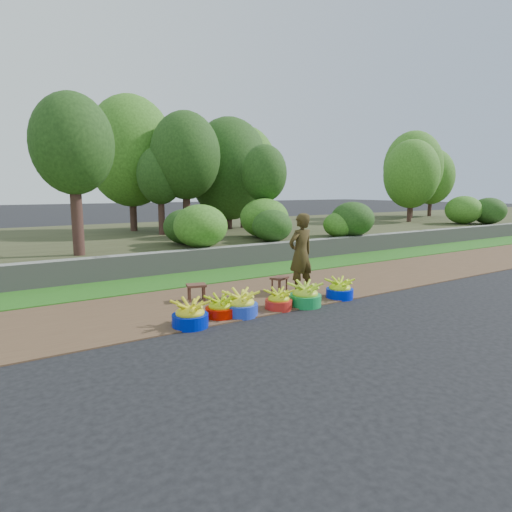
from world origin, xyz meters
TOP-DOWN VIEW (x-y plane):
  - ground_plane at (0.00, 0.00)m, footprint 120.00×120.00m
  - dirt_shoulder at (0.00, 1.25)m, footprint 80.00×2.50m
  - grass_verge at (0.00, 3.25)m, footprint 80.00×1.50m
  - retaining_wall at (0.00, 4.10)m, footprint 80.00×0.35m
  - earth_bank at (0.00, 9.00)m, footprint 80.00×10.00m
  - vegetation at (2.07, 8.34)m, footprint 35.76×7.95m
  - basin_a at (-1.88, 0.17)m, footprint 0.53×0.53m
  - basin_b at (-1.30, 0.32)m, footprint 0.48×0.48m
  - basin_c at (-0.97, 0.25)m, footprint 0.55×0.55m
  - basin_d at (-0.25, 0.21)m, footprint 0.46×0.46m
  - basin_e at (0.27, 0.14)m, footprint 0.56×0.56m
  - basin_f at (1.15, 0.21)m, footprint 0.50×0.50m
  - stool_left at (-1.20, 1.43)m, footprint 0.40×0.34m
  - stool_right at (0.46, 1.18)m, footprint 0.41×0.36m
  - vendor_woman at (0.73, 0.86)m, footprint 0.59×0.41m

SIDE VIEW (x-z plane):
  - ground_plane at x=0.00m, z-range 0.00..0.00m
  - dirt_shoulder at x=0.00m, z-range 0.00..0.02m
  - grass_verge at x=0.00m, z-range 0.00..0.04m
  - basin_d at x=-0.25m, z-range -0.02..0.33m
  - basin_b at x=-1.30m, z-range -0.02..0.34m
  - basin_f at x=1.15m, z-range -0.02..0.36m
  - basin_a at x=-1.88m, z-range -0.02..0.38m
  - basin_c at x=-0.97m, z-range -0.02..0.39m
  - basin_e at x=0.27m, z-range -0.02..0.39m
  - earth_bank at x=0.00m, z-range 0.00..0.50m
  - stool_right at x=0.46m, z-range 0.11..0.40m
  - stool_left at x=-1.20m, z-range 0.11..0.41m
  - retaining_wall at x=0.00m, z-range 0.00..0.55m
  - vendor_woman at x=0.73m, z-range 0.02..1.56m
  - vegetation at x=2.07m, z-range 0.39..5.22m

